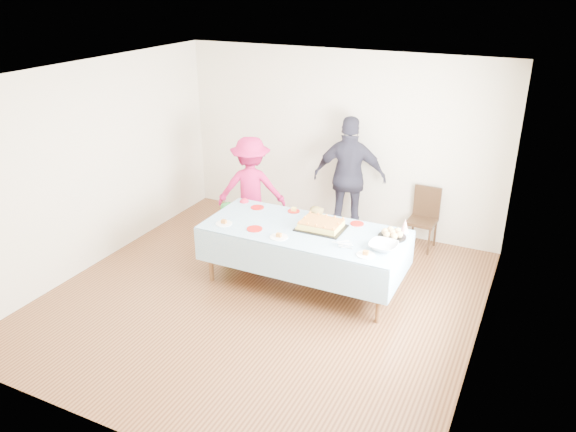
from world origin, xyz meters
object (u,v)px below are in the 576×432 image
object	(u,v)px
birthday_cake	(321,225)
adult_left	(251,188)
dining_chair	(424,214)
party_table	(304,233)

from	to	relation	value
birthday_cake	adult_left	size ratio (longest dim) A/B	0.37
adult_left	dining_chair	bearing A→B (deg)	175.48
birthday_cake	dining_chair	size ratio (longest dim) A/B	0.64
dining_chair	adult_left	xyz separation A→B (m)	(-2.39, -0.79, 0.28)
party_table	adult_left	distance (m)	1.61
party_table	birthday_cake	distance (m)	0.24
party_table	birthday_cake	size ratio (longest dim) A/B	4.34
adult_left	birthday_cake	bearing A→B (deg)	126.69
dining_chair	party_table	bearing A→B (deg)	-119.26
dining_chair	adult_left	size ratio (longest dim) A/B	0.58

